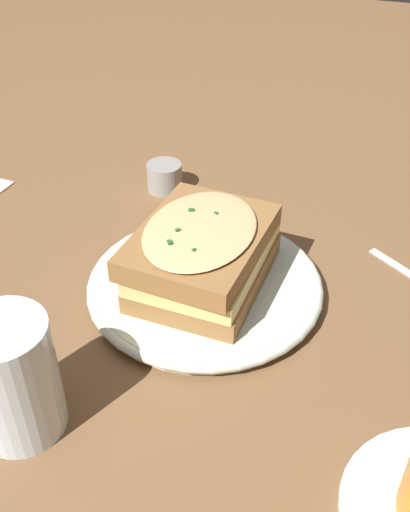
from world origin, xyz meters
name	(u,v)px	position (x,y,z in m)	size (l,w,h in m)	color
ground_plane	(189,285)	(0.00, 0.00, 0.00)	(2.40, 2.40, 0.00)	brown
dinner_plate	(205,285)	(-0.02, 0.01, 0.01)	(0.24, 0.24, 0.02)	silver
sandwich	(203,254)	(-0.02, 0.01, 0.05)	(0.12, 0.16, 0.07)	olive
water_glass	(12,378)	(0.07, 0.20, 0.05)	(0.07, 0.07, 0.11)	silver
condiment_pot	(164,177)	(0.10, -0.17, 0.02)	(0.04, 0.04, 0.04)	gray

